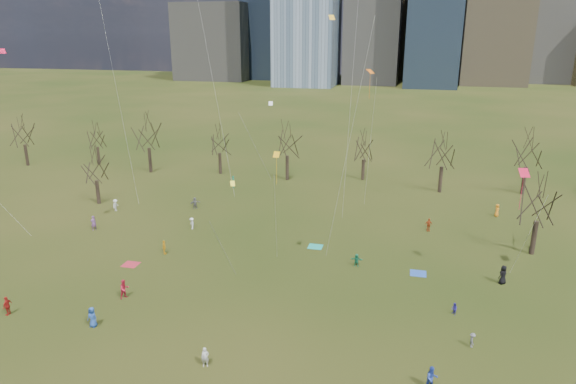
% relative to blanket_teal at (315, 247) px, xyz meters
% --- Properties ---
extents(ground, '(500.00, 500.00, 0.00)m').
position_rel_blanket_teal_xyz_m(ground, '(-2.63, -14.27, -0.01)').
color(ground, black).
rests_on(ground, ground).
extents(bare_tree_row, '(113.04, 29.80, 9.50)m').
position_rel_blanket_teal_xyz_m(bare_tree_row, '(-2.71, 22.96, 6.10)').
color(bare_tree_row, black).
rests_on(bare_tree_row, ground).
extents(blanket_teal, '(1.60, 1.50, 0.03)m').
position_rel_blanket_teal_xyz_m(blanket_teal, '(0.00, 0.00, 0.00)').
color(blanket_teal, teal).
rests_on(blanket_teal, ground).
extents(blanket_navy, '(1.60, 1.50, 0.03)m').
position_rel_blanket_teal_xyz_m(blanket_navy, '(11.33, -4.11, 0.00)').
color(blanket_navy, blue).
rests_on(blanket_navy, ground).
extents(blanket_crimson, '(1.60, 1.50, 0.03)m').
position_rel_blanket_teal_xyz_m(blanket_crimson, '(-17.88, -9.15, 0.00)').
color(blanket_crimson, '#B72436').
rests_on(blanket_crimson, ground).
extents(person_0, '(0.91, 0.64, 1.76)m').
position_rel_blanket_teal_xyz_m(person_0, '(-14.74, -20.48, 0.87)').
color(person_0, '#224595').
rests_on(person_0, ground).
extents(person_1, '(0.65, 0.54, 1.52)m').
position_rel_blanket_teal_xyz_m(person_1, '(-3.70, -23.16, 0.75)').
color(person_1, silver).
rests_on(person_1, ground).
extents(person_2, '(1.06, 1.12, 1.84)m').
position_rel_blanket_teal_xyz_m(person_2, '(-14.70, -15.58, 0.90)').
color(person_2, red).
rests_on(person_2, ground).
extents(person_3, '(0.48, 0.80, 1.20)m').
position_rel_blanket_teal_xyz_m(person_3, '(15.37, -16.04, 0.59)').
color(person_3, slate).
rests_on(person_3, ground).
extents(person_4, '(0.84, 0.98, 1.58)m').
position_rel_blanket_teal_xyz_m(person_4, '(-15.65, -5.87, 0.78)').
color(person_4, yellow).
rests_on(person_4, ground).
extents(person_5, '(1.28, 0.42, 1.38)m').
position_rel_blanket_teal_xyz_m(person_5, '(5.08, -3.91, 0.67)').
color(person_5, '#1B7C53').
rests_on(person_5, ground).
extents(person_6, '(1.10, 1.07, 1.90)m').
position_rel_blanket_teal_xyz_m(person_6, '(19.20, -4.43, 0.94)').
color(person_6, black).
rests_on(person_6, ground).
extents(person_7, '(0.71, 0.81, 1.86)m').
position_rel_blanket_teal_xyz_m(person_7, '(-27.30, -1.44, 0.91)').
color(person_7, '#76458A').
rests_on(person_7, ground).
extents(person_8, '(0.63, 0.67, 1.10)m').
position_rel_blanket_teal_xyz_m(person_8, '(14.32, -11.45, 0.54)').
color(person_8, '#2E249D').
rests_on(person_8, ground).
extents(person_9, '(1.04, 1.07, 1.47)m').
position_rel_blanket_teal_xyz_m(person_9, '(-15.81, 1.77, 0.72)').
color(person_9, white).
rests_on(person_9, ground).
extents(person_10, '(1.05, 0.75, 1.65)m').
position_rel_blanket_teal_xyz_m(person_10, '(12.47, 7.97, 0.81)').
color(person_10, '#AF3F19').
rests_on(person_10, ground).
extents(person_11, '(1.36, 1.38, 1.59)m').
position_rel_blanket_teal_xyz_m(person_11, '(-18.51, 8.96, 0.78)').
color(person_11, '#5F5D62').
rests_on(person_11, ground).
extents(person_12, '(0.73, 0.94, 1.70)m').
position_rel_blanket_teal_xyz_m(person_12, '(21.28, 15.49, 0.84)').
color(person_12, orange).
rests_on(person_12, ground).
extents(person_13, '(0.77, 0.82, 1.88)m').
position_rel_blanket_teal_xyz_m(person_13, '(-16.70, 19.55, 0.92)').
color(person_13, '#19724B').
rests_on(person_13, ground).
extents(person_14, '(1.02, 0.91, 1.75)m').
position_rel_blanket_teal_xyz_m(person_14, '(12.20, -21.84, 0.86)').
color(person_14, '#263FA5').
rests_on(person_14, ground).
extents(person_15, '(0.63, 1.07, 1.63)m').
position_rel_blanket_teal_xyz_m(person_15, '(-28.56, 5.50, 0.80)').
color(person_15, silver).
rests_on(person_15, ground).
extents(person_16, '(0.47, 1.03, 1.73)m').
position_rel_blanket_teal_xyz_m(person_16, '(-22.91, -20.56, 0.85)').
color(person_16, '#B21E19').
rests_on(person_16, ground).
extents(kites_airborne, '(75.44, 41.53, 29.71)m').
position_rel_blanket_teal_xyz_m(kites_airborne, '(0.65, 1.91, 13.39)').
color(kites_airborne, gold).
rests_on(kites_airborne, ground).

